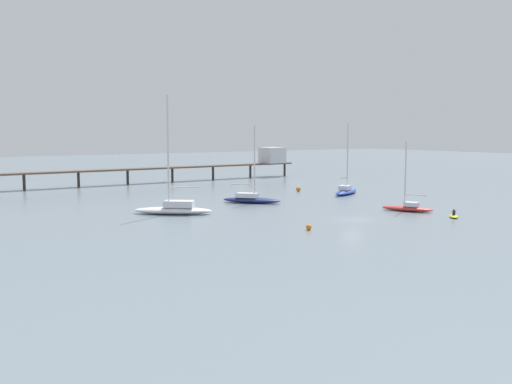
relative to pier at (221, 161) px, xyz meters
name	(u,v)px	position (x,y,z in m)	size (l,w,h in m)	color
ground_plane	(352,219)	(-16.67, -59.28, -3.92)	(400.00, 400.00, 0.00)	slate
pier	(221,161)	(0.00, 0.00, 0.00)	(70.12, 6.04, 6.63)	brown
sailboat_red	(408,207)	(-5.61, -57.86, -3.34)	(4.56, 6.91, 9.04)	red
sailboat_blue	(346,190)	(1.72, -37.84, -3.24)	(8.64, 6.30, 11.76)	#2D4CB7
sailboat_white	(174,208)	(-32.20, -43.46, -3.12)	(9.58, 8.40, 14.90)	white
sailboat_navy	(251,198)	(-17.78, -39.07, -3.26)	(7.39, 8.24, 11.22)	navy
dinghy_yellow	(454,216)	(-5.51, -65.07, -3.70)	(2.27, 2.31, 1.14)	yellow
mooring_buoy_mid	(309,227)	(-25.65, -62.40, -3.61)	(0.62, 0.62, 0.62)	orange
mooring_buoy_far	(298,189)	(-2.10, -29.97, -3.51)	(0.82, 0.82, 0.82)	orange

